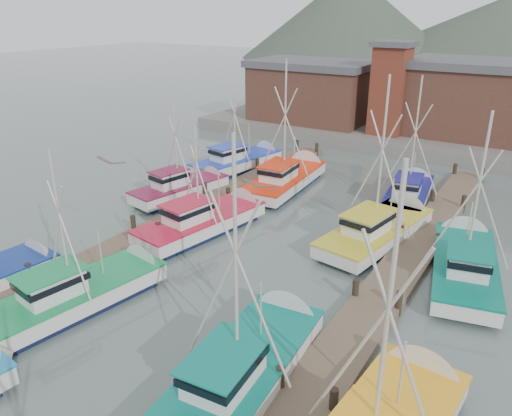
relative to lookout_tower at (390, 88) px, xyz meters
The scene contains 19 objects.
ground 33.52m from the lookout_tower, 86.53° to the right, with size 260.00×260.00×0.00m, color #536460.
dock_left 29.87m from the lookout_tower, 99.80° to the right, with size 2.30×46.00×1.50m.
dock_right 30.79m from the lookout_tower, 72.73° to the right, with size 2.30×46.00×1.50m.
quay 6.67m from the lookout_tower, 63.43° to the left, with size 44.00×16.00×1.20m, color slate.
shed_left 9.30m from the lookout_tower, 167.47° to the left, with size 12.72×8.48×6.20m.
shed_center 8.99m from the lookout_tower, 26.57° to the left, with size 14.84×9.54×6.90m.
lookout_tower is the anchor object (origin of this frame).
distant_hills 90.40m from the lookout_tower, 96.85° to the left, with size 175.00×140.00×42.00m.
boat_4 35.03m from the lookout_tower, 93.93° to the right, with size 4.05×9.13×8.23m.
boat_5 35.91m from the lookout_tower, 79.28° to the right, with size 4.07×9.65×10.21m.
boat_8 25.78m from the lookout_tower, 95.85° to the right, with size 4.25×9.38×7.41m.
boat_9 22.55m from the lookout_tower, 72.12° to the right, with size 4.37×9.77×10.34m.
boat_10 23.20m from the lookout_tower, 109.20° to the right, with size 3.82×8.13×7.68m.
boat_11 25.95m from the lookout_tower, 62.67° to the right, with size 4.69×9.67×9.32m.
boat_12 16.53m from the lookout_tower, 98.19° to the right, with size 4.12×9.90×10.26m.
boat_13 16.22m from the lookout_tower, 65.42° to the right, with size 3.66×8.48×9.36m.
boat_14 16.53m from the lookout_tower, 119.38° to the right, with size 4.38×9.19×7.94m.
gull_near 34.43m from the lookout_tower, 90.00° to the right, with size 1.54×0.61×0.24m.
gull_far 33.47m from the lookout_tower, 79.82° to the right, with size 1.54×0.61×0.24m.
Camera 1 is at (12.59, -14.14, 12.72)m, focal length 35.00 mm.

